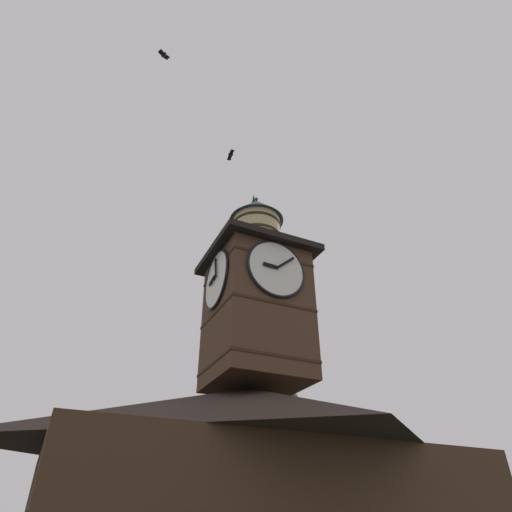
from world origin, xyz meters
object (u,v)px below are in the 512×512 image
pine_tree_behind (253,392)px  building_main (248,490)px  flying_bird_high (164,55)px  moon (206,423)px  flying_bird_low (231,155)px  clock_tower (256,296)px

pine_tree_behind → building_main: bearing=63.6°
building_main → flying_bird_high: bearing=29.1°
building_main → moon: bearing=-107.0°
moon → flying_bird_low: flying_bird_low is taller
flying_bird_low → flying_bird_high: bearing=39.7°
building_main → flying_bird_low: size_ratio=16.88×
pine_tree_behind → flying_bird_low: (2.79, 3.37, 10.26)m
pine_tree_behind → flying_bird_low: 11.15m
pine_tree_behind → moon: 40.00m
clock_tower → pine_tree_behind: (-1.91, -4.40, -2.31)m
moon → flying_bird_high: size_ratio=4.60×
flying_bird_high → flying_bird_low: bearing=-140.3°
flying_bird_high → moon: bearing=-111.7°
moon → flying_bird_low: (13.61, 41.33, 3.81)m
clock_tower → flying_bird_high: bearing=26.0°
clock_tower → flying_bird_low: (0.88, -1.04, 7.94)m
pine_tree_behind → flying_bird_low: size_ratio=25.35×
clock_tower → building_main: bearing=-63.9°
moon → flying_bird_low: bearing=71.8°
moon → pine_tree_behind: bearing=74.1°
pine_tree_behind → flying_bird_low: pine_tree_behind is taller
pine_tree_behind → flying_bird_high: (7.07, 6.92, 10.51)m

